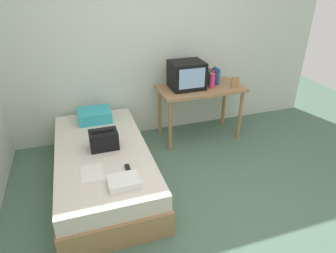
{
  "coord_description": "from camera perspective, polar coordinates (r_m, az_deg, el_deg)",
  "views": [
    {
      "loc": [
        -1.03,
        -1.91,
        2.14
      ],
      "look_at": [
        -0.08,
        0.98,
        0.54
      ],
      "focal_mm": 31.37,
      "sensor_mm": 36.0,
      "label": 1
    }
  ],
  "objects": [
    {
      "name": "tv",
      "position": [
        3.96,
        3.64,
        9.97
      ],
      "size": [
        0.44,
        0.39,
        0.36
      ],
      "color": "black",
      "rests_on": "desk"
    },
    {
      "name": "ground_plane",
      "position": [
        3.04,
        7.55,
        -17.25
      ],
      "size": [
        8.0,
        8.0,
        0.0
      ],
      "primitive_type": "plane",
      "color": "#4C6B56"
    },
    {
      "name": "book_row",
      "position": [
        4.17,
        8.67,
        9.52
      ],
      "size": [
        0.15,
        0.17,
        0.22
      ],
      "color": "#337F47",
      "rests_on": "desk"
    },
    {
      "name": "magazine",
      "position": [
        2.91,
        -14.53,
        -8.71
      ],
      "size": [
        0.21,
        0.29,
        0.01
      ],
      "primitive_type": "cube",
      "color": "white",
      "rests_on": "bed"
    },
    {
      "name": "folded_towel",
      "position": [
        2.7,
        -8.58,
        -10.57
      ],
      "size": [
        0.28,
        0.22,
        0.07
      ],
      "primitive_type": "cube",
      "color": "white",
      "rests_on": "bed"
    },
    {
      "name": "pillow",
      "position": [
        3.88,
        -14.11,
        2.13
      ],
      "size": [
        0.41,
        0.34,
        0.14
      ],
      "primitive_type": "cube",
      "color": "#33A8B7",
      "rests_on": "bed"
    },
    {
      "name": "bed",
      "position": [
        3.4,
        -12.43,
        -7.37
      ],
      "size": [
        1.0,
        2.0,
        0.45
      ],
      "color": "#9E754C",
      "rests_on": "ground"
    },
    {
      "name": "desk",
      "position": [
        4.1,
        6.31,
        6.36
      ],
      "size": [
        1.16,
        0.6,
        0.75
      ],
      "color": "#9E754C",
      "rests_on": "ground"
    },
    {
      "name": "picture_frame",
      "position": [
        4.1,
        12.89,
        8.38
      ],
      "size": [
        0.11,
        0.02,
        0.14
      ],
      "primitive_type": "cube",
      "color": "#9E754C",
      "rests_on": "desk"
    },
    {
      "name": "remote_dark",
      "position": [
        2.88,
        -7.75,
        -8.25
      ],
      "size": [
        0.04,
        0.16,
        0.02
      ],
      "primitive_type": "cube",
      "color": "black",
      "rests_on": "bed"
    },
    {
      "name": "handbag",
      "position": [
        3.23,
        -12.37,
        -2.52
      ],
      "size": [
        0.3,
        0.2,
        0.23
      ],
      "color": "black",
      "rests_on": "bed"
    },
    {
      "name": "water_bottle",
      "position": [
        4.04,
        8.56,
        8.8
      ],
      "size": [
        0.08,
        0.08,
        0.19
      ],
      "primitive_type": "cylinder",
      "color": "#E53372",
      "rests_on": "desk"
    },
    {
      "name": "wall_back",
      "position": [
        4.12,
        -3.48,
        15.95
      ],
      "size": [
        5.2,
        0.1,
        2.6
      ],
      "primitive_type": "cube",
      "color": "silver",
      "rests_on": "ground"
    }
  ]
}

